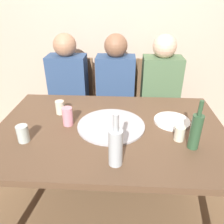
{
  "coord_description": "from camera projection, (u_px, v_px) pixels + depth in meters",
  "views": [
    {
      "loc": [
        0.08,
        -1.2,
        1.49
      ],
      "look_at": [
        0.01,
        0.12,
        0.77
      ],
      "focal_mm": 35.58,
      "sensor_mm": 36.0,
      "label": 1
    }
  ],
  "objects": [
    {
      "name": "ground_plane",
      "position": [
        110.0,
        204.0,
        1.77
      ],
      "size": [
        8.0,
        8.0,
        0.0
      ],
      "primitive_type": "plane",
      "color": "brown"
    },
    {
      "name": "back_wall",
      "position": [
        118.0,
        13.0,
        2.2
      ],
      "size": [
        6.0,
        0.1,
        2.6
      ],
      "primitive_type": "cube",
      "color": "#BCA893",
      "rests_on": "ground_plane"
    },
    {
      "name": "dining_table",
      "position": [
        110.0,
        137.0,
        1.46
      ],
      "size": [
        1.46,
        0.96,
        0.72
      ],
      "color": "brown",
      "rests_on": "ground_plane"
    },
    {
      "name": "pizza_tray",
      "position": [
        111.0,
        125.0,
        1.43
      ],
      "size": [
        0.43,
        0.43,
        0.01
      ],
      "primitive_type": "cylinder",
      "color": "#ADADB2",
      "rests_on": "dining_table"
    },
    {
      "name": "wine_bottle",
      "position": [
        116.0,
        146.0,
        1.07
      ],
      "size": [
        0.07,
        0.07,
        0.28
      ],
      "color": "#B2BCC1",
      "rests_on": "dining_table"
    },
    {
      "name": "beer_bottle",
      "position": [
        196.0,
        131.0,
        1.19
      ],
      "size": [
        0.06,
        0.06,
        0.29
      ],
      "color": "#2D5133",
      "rests_on": "dining_table"
    },
    {
      "name": "tumbler_near",
      "position": [
        23.0,
        134.0,
        1.27
      ],
      "size": [
        0.07,
        0.07,
        0.1
      ],
      "primitive_type": "cylinder",
      "color": "#B7C6BC",
      "rests_on": "dining_table"
    },
    {
      "name": "tumbler_far",
      "position": [
        179.0,
        133.0,
        1.28
      ],
      "size": [
        0.06,
        0.06,
        0.09
      ],
      "primitive_type": "cylinder",
      "color": "beige",
      "rests_on": "dining_table"
    },
    {
      "name": "wine_glass",
      "position": [
        60.0,
        107.0,
        1.56
      ],
      "size": [
        0.06,
        0.06,
        0.1
      ],
      "primitive_type": "cylinder",
      "color": "beige",
      "rests_on": "dining_table"
    },
    {
      "name": "soda_can",
      "position": [
        68.0,
        116.0,
        1.42
      ],
      "size": [
        0.07,
        0.07,
        0.12
      ],
      "primitive_type": "cylinder",
      "color": "pink",
      "rests_on": "dining_table"
    },
    {
      "name": "plate_stack",
      "position": [
        172.0,
        121.0,
        1.47
      ],
      "size": [
        0.24,
        0.24,
        0.02
      ],
      "primitive_type": "cylinder",
      "color": "white",
      "rests_on": "dining_table"
    },
    {
      "name": "chair_left",
      "position": [
        72.0,
        98.0,
        2.32
      ],
      "size": [
        0.44,
        0.44,
        0.9
      ],
      "rotation": [
        0.0,
        0.0,
        3.14
      ],
      "color": "brown",
      "rests_on": "ground_plane"
    },
    {
      "name": "chair_middle",
      "position": [
        116.0,
        99.0,
        2.29
      ],
      "size": [
        0.44,
        0.44,
        0.9
      ],
      "rotation": [
        0.0,
        0.0,
        3.14
      ],
      "color": "brown",
      "rests_on": "ground_plane"
    },
    {
      "name": "chair_right",
      "position": [
        158.0,
        100.0,
        2.27
      ],
      "size": [
        0.44,
        0.44,
        0.9
      ],
      "rotation": [
        0.0,
        0.0,
        3.14
      ],
      "color": "brown",
      "rests_on": "ground_plane"
    },
    {
      "name": "guest_in_sweater",
      "position": [
        67.0,
        92.0,
        2.12
      ],
      "size": [
        0.36,
        0.56,
        1.17
      ],
      "rotation": [
        0.0,
        0.0,
        3.14
      ],
      "color": "navy",
      "rests_on": "ground_plane"
    },
    {
      "name": "guest_in_beanie",
      "position": [
        115.0,
        93.0,
        2.1
      ],
      "size": [
        0.36,
        0.56,
        1.17
      ],
      "rotation": [
        0.0,
        0.0,
        3.14
      ],
      "color": "navy",
      "rests_on": "ground_plane"
    },
    {
      "name": "guest_by_wall",
      "position": [
        161.0,
        94.0,
        2.08
      ],
      "size": [
        0.36,
        0.56,
        1.17
      ],
      "rotation": [
        0.0,
        0.0,
        3.14
      ],
      "color": "#4C6B47",
      "rests_on": "ground_plane"
    }
  ]
}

